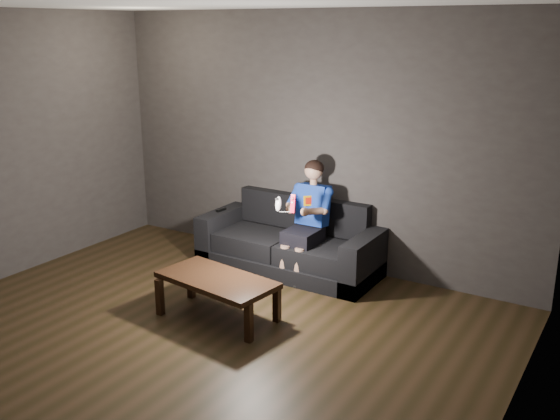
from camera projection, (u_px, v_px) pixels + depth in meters
The scene contains 9 objects.
floor at pixel (162, 357), 4.95m from camera, with size 5.00×5.00×0.00m, color black.
back_wall at pixel (315, 141), 6.61m from camera, with size 5.00×0.04×2.70m, color #352F2E.
right_wall at pixel (503, 256), 3.31m from camera, with size 0.04×5.00×2.70m, color #352F2E.
sofa at pixel (291, 247), 6.70m from camera, with size 1.94×0.84×0.75m.
child at pixel (308, 211), 6.43m from camera, with size 0.48×0.59×1.17m.
wii_remote_red at pixel (293, 203), 5.95m from camera, with size 0.06×0.07×0.18m.
nunchuk_white at pixel (278, 204), 6.05m from camera, with size 0.08×0.10×0.16m.
wii_remote_black at pixel (221, 210), 6.99m from camera, with size 0.05×0.14×0.03m.
coffee_table at pixel (217, 283), 5.52m from camera, with size 1.13×0.67×0.39m.
Camera 1 is at (3.12, -3.27, 2.52)m, focal length 40.00 mm.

